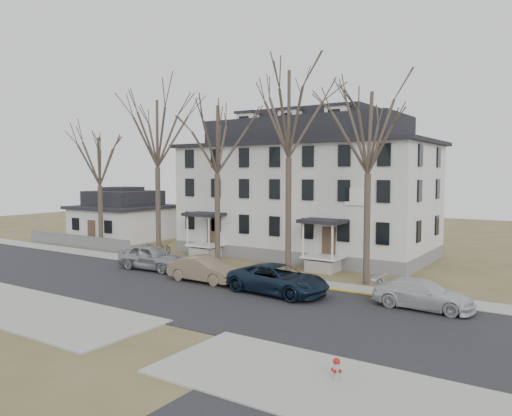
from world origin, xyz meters
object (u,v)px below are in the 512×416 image
Objects in this scene: tree_center at (289,108)px; car_silver at (152,258)px; bicycle_left at (164,248)px; small_house at (124,218)px; bicycle_right at (149,249)px; tree_far_left at (157,128)px; car_white at (423,295)px; boarding_house at (306,190)px; tree_mid_right at (368,126)px; tree_bungalow at (99,158)px; tree_mid_left at (217,135)px; car_tan at (204,270)px; fire_hydrant at (336,370)px; car_navy at (278,280)px.

tree_center is 13.97m from car_silver.
small_house is at bearing 75.31° from bicycle_left.
tree_far_left is at bearing -101.98° from bicycle_right.
tree_center is 2.97× the size of car_white.
small_house is at bearing -174.41° from boarding_house.
small_house is 15.00m from tree_far_left.
tree_mid_right is at bearing -87.74° from bicycle_left.
small_house is 25.41m from tree_center.
tree_bungalow is at bearing 180.00° from tree_far_left.
bicycle_left is at bearing 164.32° from tree_mid_left.
car_silver is 1.09× the size of car_tan.
fire_hydrant is at bearing -111.27° from bicycle_right.
tree_mid_right is at bearing 0.00° from tree_bungalow.
boarding_house reaches higher than fire_hydrant.
tree_far_left is at bearing 59.90° from car_tan.
tree_mid_left is 10.55m from car_tan.
car_silver is (3.34, -4.02, -9.46)m from tree_far_left.
car_navy is (25.34, -11.37, -1.43)m from small_house.
tree_mid_left is at bearing -97.16° from bicycle_left.
small_house is 34.46m from car_white.
fire_hydrant is (18.63, -10.25, -0.48)m from car_silver.
fire_hydrant is at bearing -178.61° from car_white.
car_white is at bearing -40.76° from tree_mid_right.
tree_far_left is 1.08× the size of tree_mid_right.
tree_center reaches higher than boarding_house.
small_house is at bearing 70.38° from bicycle_right.
car_navy reaches higher than car_white.
tree_mid_right is at bearing 50.42° from car_white.
boarding_house is 13.99m from car_tan.
fire_hydrant is at bearing -125.35° from car_tan.
tree_center is 19.23m from tree_bungalow.
tree_mid_right is 17.55m from fire_hydrant.
tree_far_left is at bearing -137.82° from boarding_house.
tree_far_left reaches higher than small_house.
small_house reaches higher than car_tan.
tree_mid_left is at bearing 0.00° from tree_bungalow.
tree_center is at bearing 29.40° from car_navy.
small_house is at bearing 148.18° from fire_hydrant.
tree_mid_left reaches higher than bicycle_left.
bicycle_right is (-16.22, 5.97, -0.36)m from car_navy.
bicycle_right is at bearing 177.65° from tree_mid_right.
tree_far_left is at bearing 81.28° from car_white.
boarding_house is 13.72× the size of bicycle_right.
boarding_house is 10.39m from tree_center.
car_silver is 3.06× the size of bicycle_left.
car_navy reaches higher than bicycle_right.
bicycle_right is (-10.88, -7.36, -4.92)m from boarding_house.
car_navy is at bearing -91.57° from car_tan.
tree_center is 1.36× the size of tree_bungalow.
tree_center is (6.00, 0.00, 1.48)m from tree_mid_left.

